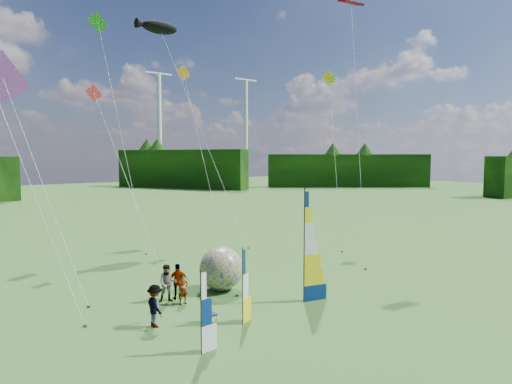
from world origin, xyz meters
TOP-DOWN VIEW (x-y plane):
  - ground at (0.00, 0.00)m, footprint 220.00×220.00m
  - treeline_ring at (0.00, 0.00)m, footprint 210.00×210.00m
  - turbine_left at (70.00, 95.00)m, footprint 8.00×1.20m
  - turbine_right at (45.00, 102.00)m, footprint 8.00×1.20m
  - feather_banner_main at (0.54, 2.11)m, footprint 1.47×0.50m
  - side_banner_left at (-3.68, 1.65)m, footprint 0.89×0.43m
  - side_banner_far at (-6.69, 0.27)m, footprint 0.92×0.14m
  - bol_inflatable at (-1.47, 6.41)m, footprint 2.97×2.97m
  - spectator_a at (-4.28, 5.67)m, footprint 0.56×0.38m
  - spectator_b at (-4.69, 6.48)m, footprint 1.03×0.82m
  - spectator_c at (-6.73, 3.85)m, footprint 0.52×1.21m
  - spectator_d at (-4.06, 6.55)m, footprint 1.16×0.76m
  - camp_chair at (-4.71, 2.66)m, footprint 0.56×0.56m
  - kite_whale at (6.03, 20.15)m, footprint 8.69×16.19m
  - kite_rainbow_delta at (-8.94, 12.15)m, footprint 9.14×14.09m
  - kite_parafoil at (10.55, 6.78)m, footprint 11.06×11.45m
  - small_kite_red at (-2.73, 15.82)m, footprint 3.26×11.13m
  - small_kite_orange at (5.13, 18.44)m, footprint 4.50×11.38m
  - small_kite_yellow at (13.42, 11.28)m, footprint 9.12×9.62m
  - small_kite_pink at (-10.51, 8.32)m, footprint 6.80×8.50m
  - small_kite_green at (-0.36, 22.08)m, footprint 5.21×12.73m

SIDE VIEW (x-z plane):
  - ground at x=0.00m, z-range 0.00..0.00m
  - camp_chair at x=-4.71m, z-range 0.00..0.93m
  - spectator_a at x=-4.28m, z-range 0.00..1.52m
  - spectator_c at x=-6.73m, z-range 0.00..1.82m
  - spectator_d at x=-4.06m, z-range 0.00..1.83m
  - spectator_b at x=-4.69m, z-range 0.00..1.90m
  - bol_inflatable at x=-1.47m, z-range 0.00..2.39m
  - side_banner_far at x=-6.69m, z-range 0.00..3.06m
  - side_banner_left at x=-3.68m, z-range 0.00..3.27m
  - feather_banner_main at x=0.54m, z-range 0.00..5.58m
  - treeline_ring at x=0.00m, z-range 0.00..8.00m
  - small_kite_red at x=-2.73m, z-range 0.00..12.95m
  - small_kite_pink at x=-10.51m, z-range 0.00..13.85m
  - kite_rainbow_delta at x=-8.94m, z-range 0.00..14.28m
  - small_kite_yellow at x=13.42m, z-range 0.00..15.30m
  - small_kite_orange at x=5.13m, z-range 0.00..15.97m
  - small_kite_green at x=-0.36m, z-range 0.00..20.39m
  - kite_parafoil at x=10.55m, z-range 0.00..20.93m
  - kite_whale at x=6.03m, z-range 0.00..21.16m
  - turbine_left at x=70.00m, z-range 0.00..30.00m
  - turbine_right at x=45.00m, z-range 0.00..30.00m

